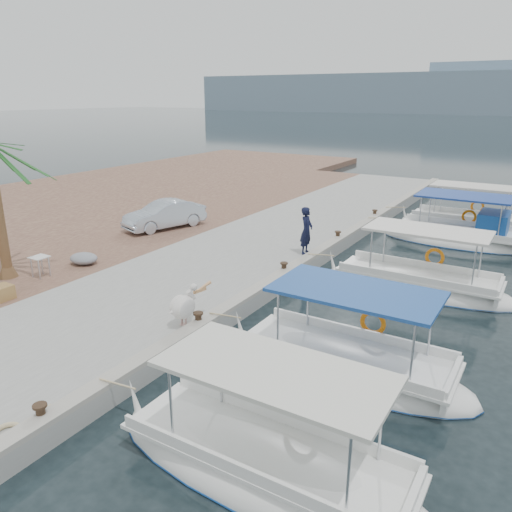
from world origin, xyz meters
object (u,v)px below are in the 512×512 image
Objects in this scene: pelican at (184,306)px; parked_car at (165,215)px; fishing_caique_c at (417,287)px; fisherman at (306,231)px; fishing_caique_b at (345,368)px; fishing_caique_a at (265,470)px; fishing_caique_d at (458,239)px; fishing_caique_e at (466,226)px.

parked_car reaches higher than pelican.
fishing_caique_c is 3.55× the size of fisherman.
fishing_caique_b is at bearing -12.36° from parked_car.
fishing_caique_a is 0.98× the size of fishing_caique_c.
fishing_caique_a reaches higher than parked_car.
fishing_caique_d and fishing_caique_e have the same top height.
fishing_caique_c and fishing_caique_d have the same top height.
fishing_caique_e is 17.64m from pelican.
parked_car is at bearing 177.27° from fishing_caique_c.
fisherman is (-4.52, 0.42, 1.31)m from fishing_caique_c.
fishing_caique_c is at bearing -100.65° from fisherman.
fishing_caique_b is at bearing -90.38° from fishing_caique_e.
pelican is (-4.48, -17.04, 0.95)m from fishing_caique_e.
pelican is (-4.37, -0.74, 0.95)m from fishing_caique_b.
fishing_caique_c is at bearing 57.86° from pelican.
fishing_caique_b is at bearing -91.01° from fishing_caique_d.
fishing_caique_c reaches higher than pelican.
fishing_caique_c is 1.71× the size of parked_car.
fishing_caique_b is 4.41× the size of pelican.
fishing_caique_d is at bearing -40.48° from fisherman.
fishing_caique_d is 8.12m from fisherman.
pelican is at bearing 143.71° from fishing_caique_a.
pelican is 10.75m from parked_car.
parked_car is (-7.45, 7.75, 0.07)m from pelican.
parked_car is (-7.45, 0.15, -0.30)m from fisherman.
fishing_caique_c is at bearing -89.85° from fishing_caique_e.
fishing_caique_a is at bearing -88.81° from fishing_caique_b.
pelican is at bearing -27.83° from parked_car.
fisherman is (-4.49, -9.44, 1.31)m from fishing_caique_e.
parked_car is (-11.91, 11.02, 1.02)m from fishing_caique_a.
pelican is at bearing 174.72° from fisherman.
fishing_caique_d is (0.15, 17.43, 0.07)m from fishing_caique_a.
fishing_caique_c is at bearing 88.80° from fishing_caique_b.
fishing_caique_a is 3.49× the size of fisherman.
fishing_caique_a is 11.82m from fisherman.
pelican is 0.77× the size of fisherman.
fishing_caique_a is 1.68× the size of parked_car.
fishing_caique_a is 20.31m from fishing_caique_e.
fishing_caique_e is at bearing 89.93° from fishing_caique_a.
fisherman is at bearing 17.11° from parked_car.
parked_car is (-11.96, 0.57, 1.02)m from fishing_caique_c.
parked_car is at bearing 137.23° from fishing_caique_a.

